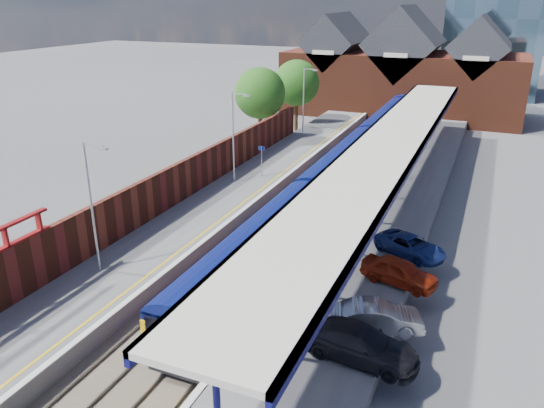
{
  "coord_description": "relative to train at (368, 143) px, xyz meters",
  "views": [
    {
      "loc": [
        11.79,
        -13.57,
        14.57
      ],
      "look_at": [
        -0.16,
        14.69,
        2.6
      ],
      "focal_mm": 35.0,
      "sensor_mm": 36.0,
      "label": 1
    }
  ],
  "objects": [
    {
      "name": "rails",
      "position": [
        -1.49,
        -13.57,
        -2.0
      ],
      "size": [
        4.51,
        76.0,
        0.14
      ],
      "color": "slate",
      "rests_on": "ground"
    },
    {
      "name": "tree_far",
      "position": [
        -10.84,
        10.34,
        3.23
      ],
      "size": [
        5.2,
        5.2,
        8.1
      ],
      "color": "#382314",
      "rests_on": "ground"
    },
    {
      "name": "station_building",
      "position": [
        -1.49,
        24.43,
        3.33
      ],
      "size": [
        30.0,
        12.12,
        13.78
      ],
      "color": "#5E2818",
      "rests_on": "ground"
    },
    {
      "name": "parked_car_silver",
      "position": [
        6.84,
        -27.33,
        -0.47
      ],
      "size": [
        4.22,
        2.76,
        1.31
      ],
      "primitive_type": "imported",
      "rotation": [
        0.0,
        0.0,
        1.95
      ],
      "color": "#A1A1A5",
      "rests_on": "right_platform"
    },
    {
      "name": "brick_wall",
      "position": [
        -9.59,
        -20.03,
        0.33
      ],
      "size": [
        0.35,
        50.0,
        3.86
      ],
      "color": "#5E2818",
      "rests_on": "left_platform"
    },
    {
      "name": "lamp_post_c",
      "position": [
        -7.86,
        -11.57,
        2.87
      ],
      "size": [
        1.48,
        0.18,
        7.0
      ],
      "color": "#A5A8AA",
      "rests_on": "left_platform"
    },
    {
      "name": "coping_left",
      "position": [
        -4.64,
        -13.57,
        -1.1
      ],
      "size": [
        0.3,
        76.0,
        0.05
      ],
      "primitive_type": "cube",
      "color": "silver",
      "rests_on": "left_platform"
    },
    {
      "name": "tree_near",
      "position": [
        -11.84,
        2.34,
        3.23
      ],
      "size": [
        5.2,
        5.2,
        8.1
      ],
      "color": "#382314",
      "rests_on": "ground"
    },
    {
      "name": "ballast_bed",
      "position": [
        -1.49,
        -13.57,
        -2.09
      ],
      "size": [
        6.0,
        76.0,
        0.06
      ],
      "primitive_type": "cube",
      "color": "#473D33",
      "rests_on": "ground"
    },
    {
      "name": "train",
      "position": [
        0.0,
        0.0,
        0.0
      ],
      "size": [
        2.87,
        65.9,
        3.45
      ],
      "color": "#0C1555",
      "rests_on": "ground"
    },
    {
      "name": "parked_car_dark",
      "position": [
        6.65,
        -29.51,
        -0.42
      ],
      "size": [
        5.01,
        2.52,
        1.4
      ],
      "primitive_type": "imported",
      "rotation": [
        0.0,
        0.0,
        1.45
      ],
      "color": "black",
      "rests_on": "right_platform"
    },
    {
      "name": "canopy",
      "position": [
        3.99,
        -11.62,
        3.13
      ],
      "size": [
        4.5,
        52.0,
        4.48
      ],
      "color": "#0D0E50",
      "rests_on": "right_platform"
    },
    {
      "name": "left_platform",
      "position": [
        -6.99,
        -13.57,
        -1.62
      ],
      "size": [
        5.0,
        76.0,
        1.0
      ],
      "primitive_type": "cube",
      "color": "#565659",
      "rests_on": "ground"
    },
    {
      "name": "right_platform",
      "position": [
        4.51,
        -13.57,
        -1.62
      ],
      "size": [
        6.0,
        76.0,
        1.0
      ],
      "primitive_type": "cube",
      "color": "#565659",
      "rests_on": "ground"
    },
    {
      "name": "lamp_post_b",
      "position": [
        -7.86,
        -27.57,
        2.87
      ],
      "size": [
        1.48,
        0.18,
        7.0
      ],
      "color": "#A5A8AA",
      "rests_on": "left_platform"
    },
    {
      "name": "coping_right",
      "position": [
        1.66,
        -13.57,
        -1.1
      ],
      "size": [
        0.3,
        76.0,
        0.05
      ],
      "primitive_type": "cube",
      "color": "silver",
      "rests_on": "right_platform"
    },
    {
      "name": "parked_car_blue",
      "position": [
        7.01,
        -19.37,
        -0.55
      ],
      "size": [
        4.54,
        3.58,
        1.15
      ],
      "primitive_type": "imported",
      "rotation": [
        0.0,
        0.0,
        1.1
      ],
      "color": "navy",
      "rests_on": "right_platform"
    },
    {
      "name": "platform_sign",
      "position": [
        -6.49,
        -9.57,
        0.57
      ],
      "size": [
        0.55,
        0.08,
        2.5
      ],
      "color": "#A5A8AA",
      "rests_on": "left_platform"
    },
    {
      "name": "lamp_post_d",
      "position": [
        -7.86,
        4.43,
        2.87
      ],
      "size": [
        1.48,
        0.18,
        7.0
      ],
      "color": "#A5A8AA",
      "rests_on": "left_platform"
    },
    {
      "name": "ground",
      "position": [
        -1.49,
        -3.57,
        -2.12
      ],
      "size": [
        240.0,
        240.0,
        0.0
      ],
      "primitive_type": "plane",
      "color": "#5B5B5E",
      "rests_on": "ground"
    },
    {
      "name": "yellow_line",
      "position": [
        -5.24,
        -13.57,
        -1.12
      ],
      "size": [
        0.14,
        76.0,
        0.01
      ],
      "primitive_type": "cube",
      "color": "yellow",
      "rests_on": "left_platform"
    },
    {
      "name": "parked_car_red",
      "position": [
        7.01,
        -22.82,
        -0.46
      ],
      "size": [
        4.18,
        2.52,
        1.33
      ],
      "primitive_type": "imported",
      "rotation": [
        0.0,
        0.0,
        1.31
      ],
      "color": "#A0260D",
      "rests_on": "right_platform"
    }
  ]
}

